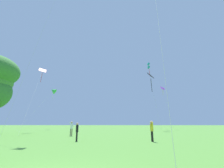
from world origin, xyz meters
The scene contains 8 objects.
kite_purple_streamer centered at (14.48, 41.68, 11.06)m, with size 1.34×5.14×12.24m.
kite_green_small centered at (-18.05, 40.92, 11.12)m, with size 3.76×11.22×12.13m.
kite_black_large centered at (9.54, 33.40, 11.97)m, with size 1.85×5.32×13.90m.
kite_red_high centered at (-14.18, 26.27, 11.66)m, with size 4.25×11.19×12.96m.
kite_teal_box centered at (11.32, 44.58, 19.71)m, with size 1.10×6.63×20.84m.
person_with_spool centered at (-1.78, 10.54, 0.94)m, with size 0.33×0.47×1.57m.
person_in_blue_jacket centered at (-4.16, 16.50, 1.06)m, with size 0.57×0.24×1.77m.
person_foreground_watcher centered at (4.73, 10.46, 1.04)m, with size 0.24×0.56×1.73m.
Camera 1 is at (2.12, -3.60, 1.46)m, focal length 25.00 mm.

